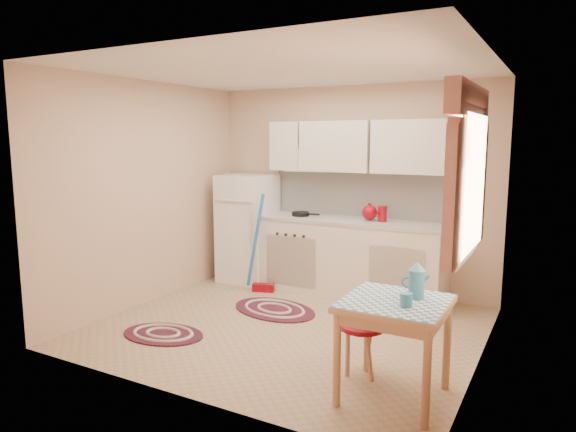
# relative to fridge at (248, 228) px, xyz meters

# --- Properties ---
(room_shell) EXTENTS (3.64, 3.60, 2.52)m
(room_shell) POSITION_rel_fridge_xyz_m (1.44, -1.01, 0.90)
(room_shell) COLOR tan
(room_shell) RESTS_ON ground
(fridge) EXTENTS (0.65, 0.60, 1.40)m
(fridge) POSITION_rel_fridge_xyz_m (0.00, 0.00, 0.00)
(fridge) COLOR white
(fridge) RESTS_ON ground
(broom) EXTENTS (0.30, 0.20, 1.20)m
(broom) POSITION_rel_fridge_xyz_m (0.45, -0.35, -0.10)
(broom) COLOR blue
(broom) RESTS_ON ground
(base_cabinets) EXTENTS (2.25, 0.60, 0.88)m
(base_cabinets) POSITION_rel_fridge_xyz_m (1.40, 0.05, -0.26)
(base_cabinets) COLOR silver
(base_cabinets) RESTS_ON ground
(countertop) EXTENTS (2.27, 0.62, 0.04)m
(countertop) POSITION_rel_fridge_xyz_m (1.40, 0.05, 0.20)
(countertop) COLOR #B6B4AD
(countertop) RESTS_ON base_cabinets
(frying_pan) EXTENTS (0.23, 0.23, 0.05)m
(frying_pan) POSITION_rel_fridge_xyz_m (0.78, 0.00, 0.24)
(frying_pan) COLOR black
(frying_pan) RESTS_ON countertop
(red_kettle) EXTENTS (0.25, 0.24, 0.19)m
(red_kettle) POSITION_rel_fridge_xyz_m (1.65, 0.05, 0.32)
(red_kettle) COLOR maroon
(red_kettle) RESTS_ON countertop
(red_canister) EXTENTS (0.13, 0.13, 0.16)m
(red_canister) POSITION_rel_fridge_xyz_m (1.81, 0.05, 0.30)
(red_canister) COLOR maroon
(red_canister) RESTS_ON countertop
(table) EXTENTS (0.72, 0.72, 0.72)m
(table) POSITION_rel_fridge_xyz_m (2.63, -2.12, -0.34)
(table) COLOR tan
(table) RESTS_ON ground
(stool) EXTENTS (0.39, 0.39, 0.42)m
(stool) POSITION_rel_fridge_xyz_m (2.31, -1.91, -0.49)
(stool) COLOR maroon
(stool) RESTS_ON ground
(coffee_pot) EXTENTS (0.16, 0.15, 0.28)m
(coffee_pot) POSITION_rel_fridge_xyz_m (2.74, -2.00, 0.16)
(coffee_pot) COLOR teal
(coffee_pot) RESTS_ON table
(mug) EXTENTS (0.10, 0.10, 0.10)m
(mug) POSITION_rel_fridge_xyz_m (2.73, -2.22, 0.07)
(mug) COLOR teal
(mug) RESTS_ON table
(rug_center) EXTENTS (1.13, 0.87, 0.02)m
(rug_center) POSITION_rel_fridge_xyz_m (0.91, -0.88, -0.69)
(rug_center) COLOR maroon
(rug_center) RESTS_ON ground
(rug_left) EXTENTS (0.88, 0.65, 0.02)m
(rug_left) POSITION_rel_fridge_xyz_m (0.34, -2.02, -0.69)
(rug_left) COLOR maroon
(rug_left) RESTS_ON ground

